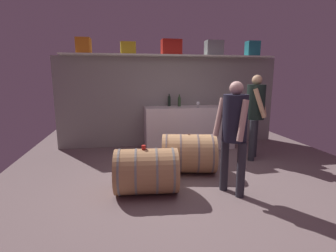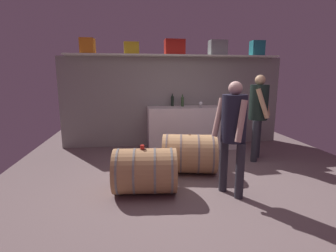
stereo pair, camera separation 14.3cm
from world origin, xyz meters
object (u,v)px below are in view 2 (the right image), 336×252
at_px(wine_bottle_dark, 172,101).
at_px(wine_glass, 201,104).
at_px(wine_barrel_near, 145,171).
at_px(toolcase_yellow, 131,48).
at_px(wine_bottle_green, 182,101).
at_px(toolcase_orange, 88,46).
at_px(visitor_tasting, 233,127).
at_px(toolcase_red, 175,47).
at_px(toolcase_teal, 257,48).
at_px(tasting_cup, 142,147).
at_px(toolcase_grey, 218,48).
at_px(wine_barrel_far, 189,154).
at_px(winemaker_pouring, 259,109).
at_px(work_cabinet, 192,127).

height_order(wine_bottle_dark, wine_glass, wine_bottle_dark).
bearing_deg(wine_barrel_near, wine_glass, 61.46).
height_order(toolcase_yellow, wine_bottle_green, toolcase_yellow).
xyz_separation_m(toolcase_orange, visitor_tasting, (2.20, -2.59, -1.28)).
height_order(toolcase_orange, toolcase_red, toolcase_red).
distance_m(wine_glass, visitor_tasting, 2.20).
height_order(toolcase_teal, tasting_cup, toolcase_teal).
height_order(toolcase_grey, wine_barrel_near, toolcase_grey).
relative_size(toolcase_orange, wine_barrel_far, 0.32).
xyz_separation_m(wine_bottle_green, wine_bottle_dark, (-0.22, 0.09, 0.01)).
distance_m(wine_bottle_green, wine_barrel_far, 1.79).
bearing_deg(tasting_cup, wine_glass, 55.72).
bearing_deg(toolcase_grey, toolcase_red, -179.92).
bearing_deg(wine_bottle_green, toolcase_orange, 177.45).
height_order(toolcase_red, wine_bottle_dark, toolcase_red).
distance_m(toolcase_grey, winemaker_pouring, 1.79).
bearing_deg(tasting_cup, wine_bottle_green, 66.37).
bearing_deg(wine_bottle_dark, tasting_cup, -108.26).
distance_m(toolcase_teal, wine_barrel_near, 4.09).
xyz_separation_m(toolcase_orange, toolcase_teal, (3.77, 0.00, 0.01)).
bearing_deg(work_cabinet, wine_bottle_dark, 152.45).
height_order(toolcase_red, work_cabinet, toolcase_red).
distance_m(wine_bottle_dark, wine_glass, 0.69).
bearing_deg(wine_bottle_green, toolcase_grey, 6.32).
distance_m(toolcase_yellow, visitor_tasting, 3.16).
xyz_separation_m(toolcase_teal, wine_bottle_dark, (-1.97, -0.00, -1.17)).
distance_m(toolcase_yellow, wine_glass, 1.91).
distance_m(toolcase_orange, toolcase_teal, 3.77).
relative_size(wine_bottle_dark, wine_glass, 2.07).
height_order(wine_barrel_near, tasting_cup, tasting_cup).
xyz_separation_m(toolcase_grey, wine_barrel_far, (-1.01, -1.71, -1.91)).
height_order(toolcase_orange, wine_bottle_dark, toolcase_orange).
bearing_deg(toolcase_red, wine_barrel_far, -92.43).
bearing_deg(wine_barrel_far, wine_bottle_green, 94.38).
relative_size(toolcase_grey, wine_bottle_dark, 1.38).
bearing_deg(wine_barrel_far, tasting_cup, -129.56).
relative_size(work_cabinet, wine_bottle_green, 7.36).
bearing_deg(visitor_tasting, wine_bottle_dark, -20.05).
distance_m(wine_bottle_dark, wine_barrel_far, 1.86).
distance_m(wine_bottle_dark, wine_barrel_near, 2.59).
xyz_separation_m(toolcase_grey, work_cabinet, (-0.62, -0.22, -1.76)).
bearing_deg(winemaker_pouring, wine_bottle_dark, -93.66).
distance_m(wine_bottle_dark, winemaker_pouring, 1.91).
relative_size(wine_glass, tasting_cup, 2.35).
relative_size(wine_bottle_dark, tasting_cup, 4.87).
bearing_deg(toolcase_red, toolcase_yellow, 178.37).
height_order(toolcase_grey, work_cabinet, toolcase_grey).
xyz_separation_m(wine_bottle_green, wine_glass, (0.34, -0.31, -0.03)).
relative_size(toolcase_red, wine_bottle_green, 1.60).
height_order(wine_barrel_near, visitor_tasting, visitor_tasting).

